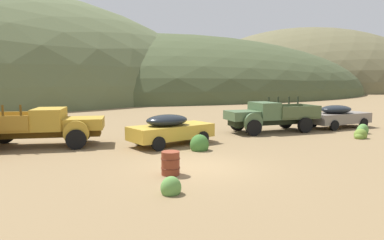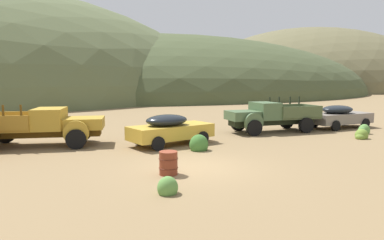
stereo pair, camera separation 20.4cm
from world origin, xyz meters
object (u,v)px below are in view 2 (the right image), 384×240
object	(u,v)px
car_faded_yellow	(173,129)
truck_weathered_green	(266,116)
car_primer_gray	(341,116)
truck_mustard	(48,126)
oil_drum_spare	(168,163)

from	to	relation	value
car_faded_yellow	truck_weathered_green	size ratio (longest dim) A/B	0.77
car_faded_yellow	car_primer_gray	bearing A→B (deg)	-8.34
truck_mustard	oil_drum_spare	size ratio (longest dim) A/B	8.11
car_primer_gray	car_faded_yellow	bearing A→B (deg)	-176.37
car_faded_yellow	car_primer_gray	world-z (taller)	same
truck_mustard	truck_weathered_green	xyz separation A→B (m)	(12.59, -1.76, -0.01)
truck_mustard	oil_drum_spare	bearing A→B (deg)	-49.89
truck_weathered_green	car_faded_yellow	bearing A→B (deg)	18.25
car_faded_yellow	oil_drum_spare	distance (m)	5.67
car_faded_yellow	truck_weathered_green	world-z (taller)	truck_weathered_green
car_primer_gray	truck_weathered_green	bearing A→B (deg)	174.45
car_faded_yellow	truck_weathered_green	bearing A→B (deg)	-0.56
truck_weathered_green	truck_mustard	bearing A→B (deg)	2.36
oil_drum_spare	car_primer_gray	bearing A→B (deg)	18.21
car_primer_gray	oil_drum_spare	world-z (taller)	car_primer_gray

